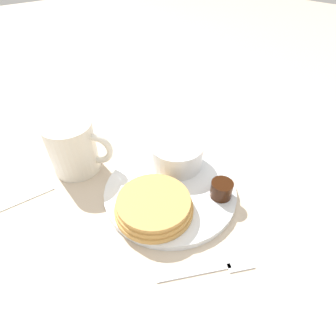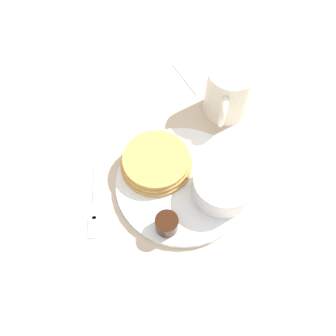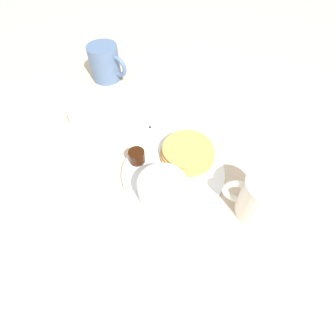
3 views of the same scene
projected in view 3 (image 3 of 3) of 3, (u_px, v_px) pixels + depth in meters
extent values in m
plane|color=#C6B299|center=(173.00, 174.00, 0.61)|extent=(4.00, 4.00, 0.00)
cylinder|color=white|center=(173.00, 172.00, 0.61)|extent=(0.24, 0.24, 0.01)
cylinder|color=tan|center=(187.00, 154.00, 0.63)|extent=(0.13, 0.13, 0.01)
cylinder|color=tan|center=(188.00, 152.00, 0.62)|extent=(0.13, 0.13, 0.01)
cylinder|color=tan|center=(188.00, 149.00, 0.61)|extent=(0.12, 0.12, 0.01)
cylinder|color=white|center=(163.00, 189.00, 0.54)|extent=(0.10, 0.10, 0.05)
cylinder|color=white|center=(162.00, 184.00, 0.53)|extent=(0.08, 0.08, 0.01)
cylinder|color=black|center=(137.00, 156.00, 0.61)|extent=(0.04, 0.04, 0.03)
cylinder|color=white|center=(154.00, 197.00, 0.55)|extent=(0.04, 0.04, 0.02)
sphere|color=white|center=(153.00, 192.00, 0.53)|extent=(0.02, 0.02, 0.02)
cylinder|color=silver|center=(262.00, 198.00, 0.51)|extent=(0.09, 0.09, 0.10)
torus|color=silver|center=(238.00, 192.00, 0.52)|extent=(0.05, 0.06, 0.07)
cylinder|color=white|center=(78.00, 117.00, 0.69)|extent=(0.05, 0.05, 0.05)
torus|color=white|center=(72.00, 112.00, 0.70)|extent=(0.01, 0.03, 0.03)
cone|color=white|center=(80.00, 115.00, 0.67)|extent=(0.02, 0.02, 0.01)
cylinder|color=white|center=(56.00, 118.00, 0.70)|extent=(0.04, 0.04, 0.05)
torus|color=white|center=(55.00, 112.00, 0.71)|extent=(0.01, 0.03, 0.03)
cone|color=white|center=(53.00, 117.00, 0.67)|extent=(0.01, 0.01, 0.01)
cube|color=silver|center=(169.00, 126.00, 0.71)|extent=(0.10, 0.06, 0.00)
cube|color=silver|center=(144.00, 127.00, 0.71)|extent=(0.04, 0.04, 0.00)
cube|color=white|center=(300.00, 193.00, 0.58)|extent=(0.12, 0.09, 0.00)
cylinder|color=slate|center=(105.00, 63.00, 0.81)|extent=(0.09, 0.09, 0.10)
torus|color=slate|center=(117.00, 66.00, 0.79)|extent=(0.04, 0.07, 0.07)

